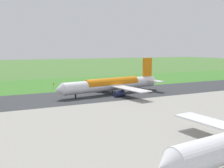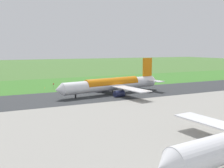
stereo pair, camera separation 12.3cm
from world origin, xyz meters
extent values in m
plane|color=#477233|center=(0.00, 0.00, 0.00)|extent=(800.00, 800.00, 0.00)
cube|color=#2D3033|center=(0.00, 0.00, 0.03)|extent=(600.00, 30.89, 0.06)
cube|color=#3C782B|center=(0.00, -31.65, 0.02)|extent=(600.00, 80.00, 0.04)
cylinder|color=white|center=(0.32, 0.00, 4.20)|extent=(48.23, 12.56, 5.20)
cone|color=white|center=(25.51, 3.95, 4.20)|extent=(3.73, 5.34, 4.94)
cone|color=white|center=(-24.58, -3.90, 4.80)|extent=(4.14, 4.91, 4.42)
cube|color=orange|center=(-20.55, -3.27, 11.30)|extent=(5.61, 1.36, 9.00)
cube|color=white|center=(-21.40, 2.17, 5.00)|extent=(5.34, 9.51, 0.36)
cube|color=white|center=(-19.70, -8.70, 5.00)|extent=(5.34, 9.51, 0.36)
cube|color=white|center=(-2.37, 10.71, 3.80)|extent=(9.33, 22.66, 0.35)
cube|color=white|center=(1.03, -11.02, 3.80)|extent=(9.33, 22.66, 0.35)
cylinder|color=#23284C|center=(0.64, 7.64, 1.32)|extent=(4.88, 3.46, 2.80)
cylinder|color=#23284C|center=(2.96, -7.18, 1.32)|extent=(4.88, 3.46, 2.80)
cylinder|color=black|center=(18.34, 2.82, 1.71)|extent=(0.70, 0.70, 3.42)
cylinder|color=black|center=(-3.26, 3.49, 1.71)|extent=(0.70, 0.70, 3.42)
cylinder|color=black|center=(-2.03, -4.42, 1.71)|extent=(0.70, 0.70, 3.42)
cylinder|color=orange|center=(0.32, 0.00, 4.72)|extent=(26.89, 9.25, 5.23)
cone|color=white|center=(28.32, 76.09, 3.96)|extent=(3.27, 4.91, 4.66)
cube|color=white|center=(4.46, 63.33, 3.58)|extent=(7.66, 21.20, 0.33)
cylinder|color=slate|center=(20.40, -28.03, 0.94)|extent=(0.10, 0.10, 1.89)
cube|color=red|center=(20.40, -28.05, 2.19)|extent=(0.60, 0.04, 0.60)
cone|color=orange|center=(24.61, -29.78, 0.28)|extent=(0.40, 0.40, 0.55)
camera|label=1|loc=(49.89, 103.64, 20.30)|focal=41.34mm
camera|label=2|loc=(49.78, 103.70, 20.30)|focal=41.34mm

